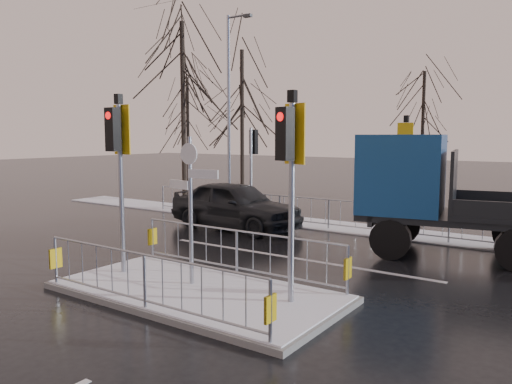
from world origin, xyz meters
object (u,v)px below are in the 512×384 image
Objects in this scene: car_far_lane at (235,205)px; flatbed_truck at (440,191)px; street_lamp_left at (230,106)px; traffic_island at (196,276)px.

car_far_lane is 0.66× the size of flatbed_truck.
flatbed_truck is (6.84, 0.17, 0.90)m from car_far_lane.
traffic_island is at bearing -55.93° from street_lamp_left.
flatbed_truck is at bearing -17.67° from street_lamp_left.
traffic_island is 7.29m from flatbed_truck.
car_far_lane is (-3.74, 6.29, 0.44)m from traffic_island.
flatbed_truck is 10.36m from street_lamp_left.
traffic_island is 1.22× the size of car_far_lane.
street_lamp_left is (-9.52, 3.03, 2.76)m from flatbed_truck.
flatbed_truck is at bearing -84.89° from car_far_lane.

